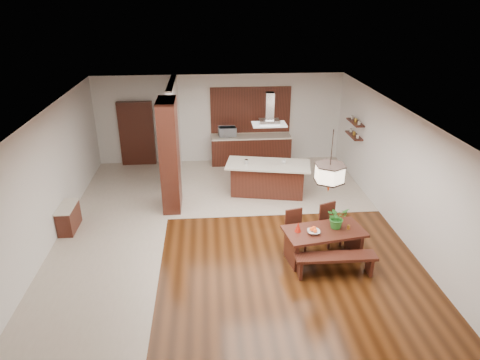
{
  "coord_description": "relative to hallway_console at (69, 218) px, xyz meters",
  "views": [
    {
      "loc": [
        -0.43,
        -9.09,
        5.3
      ],
      "look_at": [
        0.3,
        0.0,
        1.25
      ],
      "focal_mm": 32.0,
      "sensor_mm": 36.0,
      "label": 1
    }
  ],
  "objects": [
    {
      "name": "room_shell",
      "position": [
        3.81,
        -0.2,
        1.75
      ],
      "size": [
        9.0,
        9.04,
        2.92
      ],
      "color": "#321809",
      "rests_on": "ground"
    },
    {
      "name": "tile_hallway",
      "position": [
        1.06,
        -0.2,
        -0.31
      ],
      "size": [
        2.5,
        9.0,
        0.01
      ],
      "primitive_type": "cube",
      "color": "beige",
      "rests_on": "ground"
    },
    {
      "name": "tile_kitchen",
      "position": [
        5.06,
        2.3,
        -0.31
      ],
      "size": [
        5.5,
        4.0,
        0.01
      ],
      "primitive_type": "cube",
      "color": "beige",
      "rests_on": "ground"
    },
    {
      "name": "soffit_band",
      "position": [
        3.81,
        -0.2,
        2.57
      ],
      "size": [
        8.0,
        9.0,
        0.02
      ],
      "primitive_type": "cube",
      "color": "#3C190F",
      "rests_on": "room_shell"
    },
    {
      "name": "partition_pier",
      "position": [
        2.41,
        1.0,
        1.14
      ],
      "size": [
        0.45,
        1.0,
        2.9
      ],
      "primitive_type": "cube",
      "color": "black",
      "rests_on": "ground"
    },
    {
      "name": "partition_stub",
      "position": [
        2.41,
        3.1,
        1.14
      ],
      "size": [
        0.18,
        2.4,
        2.9
      ],
      "primitive_type": "cube",
      "color": "silver",
      "rests_on": "ground"
    },
    {
      "name": "hallway_console",
      "position": [
        0.0,
        0.0,
        0.0
      ],
      "size": [
        0.37,
        0.88,
        0.63
      ],
      "primitive_type": "cube",
      "color": "black",
      "rests_on": "ground"
    },
    {
      "name": "hallway_doorway",
      "position": [
        1.11,
        4.2,
        0.74
      ],
      "size": [
        1.1,
        0.2,
        2.1
      ],
      "primitive_type": "cube",
      "color": "black",
      "rests_on": "ground"
    },
    {
      "name": "rear_counter",
      "position": [
        4.81,
        4.0,
        0.16
      ],
      "size": [
        2.6,
        0.62,
        0.95
      ],
      "color": "black",
      "rests_on": "ground"
    },
    {
      "name": "kitchen_window",
      "position": [
        4.81,
        4.26,
        1.44
      ],
      "size": [
        2.6,
        0.08,
        1.5
      ],
      "primitive_type": "cube",
      "color": "brown",
      "rests_on": "room_shell"
    },
    {
      "name": "shelf_lower",
      "position": [
        7.68,
        2.4,
        1.08
      ],
      "size": [
        0.26,
        0.9,
        0.04
      ],
      "primitive_type": "cube",
      "color": "black",
      "rests_on": "room_shell"
    },
    {
      "name": "shelf_upper",
      "position": [
        7.68,
        2.4,
        1.49
      ],
      "size": [
        0.26,
        0.9,
        0.04
      ],
      "primitive_type": "cube",
      "color": "black",
      "rests_on": "room_shell"
    },
    {
      "name": "dining_table",
      "position": [
        5.77,
        -1.69,
        0.2
      ],
      "size": [
        1.78,
        1.1,
        0.7
      ],
      "rotation": [
        0.0,
        0.0,
        0.16
      ],
      "color": "black",
      "rests_on": "ground"
    },
    {
      "name": "dining_bench",
      "position": [
        5.87,
        -2.28,
        -0.08
      ],
      "size": [
        1.64,
        0.37,
        0.46
      ],
      "primitive_type": null,
      "rotation": [
        0.0,
        0.0,
        -0.01
      ],
      "color": "black",
      "rests_on": "ground"
    },
    {
      "name": "dining_chair_left",
      "position": [
        5.27,
        -1.25,
        0.13
      ],
      "size": [
        0.48,
        0.48,
        0.9
      ],
      "primitive_type": null,
      "rotation": [
        0.0,
        0.0,
        0.23
      ],
      "color": "black",
      "rests_on": "ground"
    },
    {
      "name": "dining_chair_right",
      "position": [
        6.1,
        -1.12,
        0.16
      ],
      "size": [
        0.54,
        0.54,
        0.95
      ],
      "primitive_type": null,
      "rotation": [
        0.0,
        0.0,
        0.37
      ],
      "color": "black",
      "rests_on": "ground"
    },
    {
      "name": "pendant_lantern",
      "position": [
        5.77,
        -1.69,
        1.93
      ],
      "size": [
        0.64,
        0.64,
        1.31
      ],
      "primitive_type": null,
      "color": "#FFE7C3",
      "rests_on": "room_shell"
    },
    {
      "name": "foliage_plant",
      "position": [
        6.04,
        -1.59,
        0.62
      ],
      "size": [
        0.54,
        0.51,
        0.49
      ],
      "primitive_type": "imported",
      "rotation": [
        0.0,
        0.0,
        0.36
      ],
      "color": "#2A7627",
      "rests_on": "dining_table"
    },
    {
      "name": "fruit_bowl",
      "position": [
        5.51,
        -1.79,
        0.41
      ],
      "size": [
        0.28,
        0.28,
        0.06
      ],
      "primitive_type": "imported",
      "rotation": [
        0.0,
        0.0,
        -0.07
      ],
      "color": "beige",
      "rests_on": "dining_table"
    },
    {
      "name": "napkin_cone",
      "position": [
        5.2,
        -1.69,
        0.49
      ],
      "size": [
        0.14,
        0.14,
        0.21
      ],
      "primitive_type": "cone",
      "rotation": [
        0.0,
        0.0,
        0.03
      ],
      "color": "#B1190C",
      "rests_on": "dining_table"
    },
    {
      "name": "gold_ornament",
      "position": [
        6.29,
        -1.68,
        0.43
      ],
      "size": [
        0.07,
        0.07,
        0.09
      ],
      "primitive_type": "cylinder",
      "rotation": [
        0.0,
        0.0,
        -0.17
      ],
      "color": "gold",
      "rests_on": "dining_table"
    },
    {
      "name": "kitchen_island",
      "position": [
        5.03,
        1.57,
        0.17
      ],
      "size": [
        2.44,
        1.43,
        0.95
      ],
      "rotation": [
        0.0,
        0.0,
        -0.2
      ],
      "color": "black",
      "rests_on": "ground"
    },
    {
      "name": "range_hood",
      "position": [
        5.03,
        1.57,
        2.15
      ],
      "size": [
        0.9,
        0.55,
        0.87
      ],
      "primitive_type": null,
      "color": "silver",
      "rests_on": "room_shell"
    },
    {
      "name": "island_cup",
      "position": [
        5.46,
        1.51,
        0.68
      ],
      "size": [
        0.13,
        0.13,
        0.09
      ],
      "primitive_type": "imported",
      "rotation": [
        0.0,
        0.0,
        0.05
      ],
      "color": "silver",
      "rests_on": "kitchen_island"
    },
    {
      "name": "microwave",
      "position": [
        4.03,
        4.04,
        0.79
      ],
      "size": [
        0.6,
        0.45,
        0.31
      ],
      "primitive_type": "imported",
      "rotation": [
        0.0,
        0.0,
        0.14
      ],
      "color": "silver",
      "rests_on": "rear_counter"
    }
  ]
}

